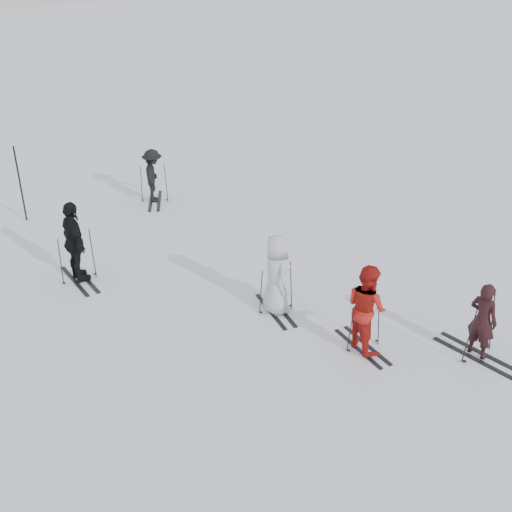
{
  "coord_description": "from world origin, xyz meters",
  "views": [
    {
      "loc": [
        -5.9,
        -10.34,
        7.77
      ],
      "look_at": [
        0.0,
        1.0,
        1.0
      ],
      "focal_mm": 45.0,
      "sensor_mm": 36.0,
      "label": 1
    }
  ],
  "objects_px": {
    "skier_uphill_far": "(153,176)",
    "piste_marker": "(20,184)",
    "skier_near_dark": "(482,321)",
    "skier_red": "(366,309)",
    "skier_uphill_left": "(75,243)",
    "skier_grey": "(276,275)"
  },
  "relations": [
    {
      "from": "skier_uphill_far",
      "to": "piste_marker",
      "type": "relative_size",
      "value": 0.73
    },
    {
      "from": "skier_near_dark",
      "to": "skier_red",
      "type": "bearing_deg",
      "value": 42.12
    },
    {
      "from": "skier_uphill_left",
      "to": "skier_uphill_far",
      "type": "relative_size",
      "value": 1.23
    },
    {
      "from": "skier_near_dark",
      "to": "skier_red",
      "type": "relative_size",
      "value": 0.87
    },
    {
      "from": "skier_uphill_left",
      "to": "skier_grey",
      "type": "bearing_deg",
      "value": -140.69
    },
    {
      "from": "skier_grey",
      "to": "skier_uphill_left",
      "type": "xyz_separation_m",
      "value": [
        -3.54,
        3.38,
        0.09
      ]
    },
    {
      "from": "skier_uphill_far",
      "to": "piste_marker",
      "type": "bearing_deg",
      "value": 105.86
    },
    {
      "from": "skier_uphill_left",
      "to": "skier_uphill_far",
      "type": "distance_m",
      "value": 5.0
    },
    {
      "from": "skier_grey",
      "to": "skier_uphill_far",
      "type": "height_order",
      "value": "skier_grey"
    },
    {
      "from": "piste_marker",
      "to": "skier_grey",
      "type": "bearing_deg",
      "value": -61.95
    },
    {
      "from": "skier_red",
      "to": "skier_grey",
      "type": "xyz_separation_m",
      "value": [
        -0.9,
        2.02,
        -0.02
      ]
    },
    {
      "from": "skier_uphill_left",
      "to": "piste_marker",
      "type": "height_order",
      "value": "piste_marker"
    },
    {
      "from": "skier_grey",
      "to": "piste_marker",
      "type": "height_order",
      "value": "piste_marker"
    },
    {
      "from": "skier_near_dark",
      "to": "skier_uphill_left",
      "type": "height_order",
      "value": "skier_uphill_left"
    },
    {
      "from": "skier_red",
      "to": "skier_uphill_left",
      "type": "relative_size",
      "value": 0.93
    },
    {
      "from": "skier_red",
      "to": "skier_grey",
      "type": "bearing_deg",
      "value": 22.85
    },
    {
      "from": "piste_marker",
      "to": "skier_near_dark",
      "type": "bearing_deg",
      "value": -57.97
    },
    {
      "from": "skier_grey",
      "to": "piste_marker",
      "type": "bearing_deg",
      "value": 32.85
    },
    {
      "from": "skier_red",
      "to": "skier_grey",
      "type": "distance_m",
      "value": 2.21
    },
    {
      "from": "skier_near_dark",
      "to": "skier_uphill_far",
      "type": "bearing_deg",
      "value": 2.57
    },
    {
      "from": "skier_near_dark",
      "to": "skier_grey",
      "type": "xyz_separation_m",
      "value": [
        -2.76,
        3.29,
        0.1
      ]
    },
    {
      "from": "skier_red",
      "to": "piste_marker",
      "type": "height_order",
      "value": "piste_marker"
    }
  ]
}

